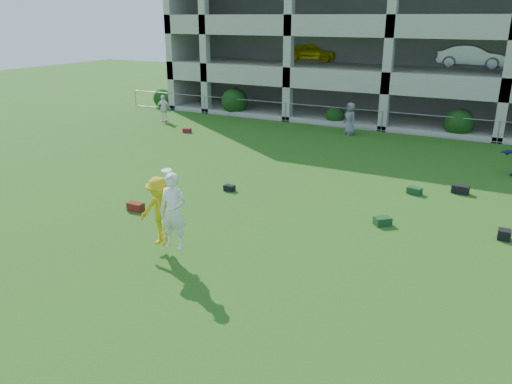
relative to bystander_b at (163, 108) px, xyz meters
The scene contains 14 objects.
ground 20.05m from the bystander_b, 50.65° to the right, with size 100.00×100.00×0.00m, color #235114.
bystander_b is the anchor object (origin of this frame).
bystander_c 11.49m from the bystander_b, ahead, with size 0.87×0.56×1.77m, color slate.
bag_red_a 15.23m from the bystander_b, 55.64° to the right, with size 0.55×0.30×0.28m, color #591F0F.
bag_black_b 13.93m from the bystander_b, 42.08° to the right, with size 0.40×0.25×0.22m, color black.
bag_green_c 19.02m from the bystander_b, 31.27° to the right, with size 0.50×0.35×0.26m, color #133618.
crate_d 21.75m from the bystander_b, 25.19° to the right, with size 0.35×0.35×0.30m, color black.
bag_black_e 18.87m from the bystander_b, 17.14° to the right, with size 0.60×0.30×0.30m, color black.
bag_red_f 3.68m from the bystander_b, 31.38° to the right, with size 0.45×0.28×0.24m, color #611E10.
bag_green_g 17.75m from the bystander_b, 21.23° to the right, with size 0.50×0.30×0.25m, color #153B1F.
frisbee_contest 18.77m from the bystander_b, 51.90° to the right, with size 1.76×1.05×2.22m.
parking_garage 18.37m from the bystander_b, 43.89° to the left, with size 30.00×14.00×12.00m.
fence 13.18m from the bystander_b, 15.46° to the left, with size 36.06×0.06×1.20m.
shrub_row 17.81m from the bystander_b, 13.69° to the left, with size 34.38×2.52×3.50m.
Camera 1 is at (6.82, -8.98, 6.19)m, focal length 35.00 mm.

